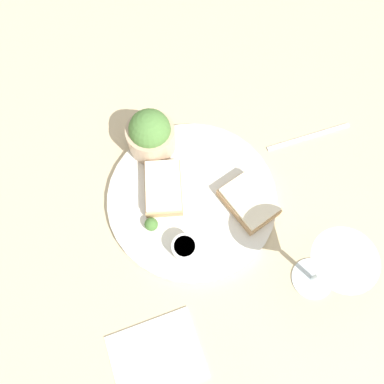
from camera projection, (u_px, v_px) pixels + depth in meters
ground_plane at (192, 199)px, 0.70m from camera, size 4.00×4.00×0.00m
dinner_plate at (192, 198)px, 0.69m from camera, size 0.31×0.31×0.01m
salad_bowl at (151, 134)px, 0.69m from camera, size 0.09×0.09×0.09m
sauce_ramekin at (185, 248)px, 0.63m from camera, size 0.04×0.04×0.03m
cheese_toast_near at (249, 201)px, 0.67m from camera, size 0.10×0.08×0.03m
cheese_toast_far at (163, 188)px, 0.68m from camera, size 0.12×0.11×0.03m
wine_glass at (334, 266)px, 0.54m from camera, size 0.09×0.09×0.15m
garnish at (151, 224)px, 0.65m from camera, size 0.02×0.02×0.02m
napkin at (157, 357)px, 0.59m from camera, size 0.14×0.16×0.01m
fork at (309, 136)px, 0.75m from camera, size 0.05×0.18×0.01m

